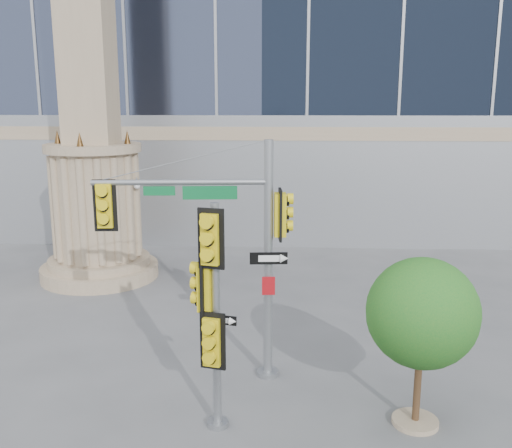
{
  "coord_description": "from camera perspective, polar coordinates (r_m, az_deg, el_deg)",
  "views": [
    {
      "loc": [
        1.03,
        -11.68,
        6.66
      ],
      "look_at": [
        0.35,
        2.0,
        3.68
      ],
      "focal_mm": 40.0,
      "sensor_mm": 36.0,
      "label": 1
    }
  ],
  "objects": [
    {
      "name": "monument",
      "position": [
        21.88,
        -16.09,
        8.82
      ],
      "size": [
        4.4,
        4.4,
        16.6
      ],
      "color": "#9C8569",
      "rests_on": "ground"
    },
    {
      "name": "street_tree",
      "position": [
        12.13,
        16.44,
        -8.94
      ],
      "size": [
        2.31,
        2.26,
        3.6
      ],
      "color": "#9C8569",
      "rests_on": "ground"
    },
    {
      "name": "main_signal_pole",
      "position": [
        13.33,
        -3.24,
        -1.06
      ],
      "size": [
        4.5,
        0.76,
        5.79
      ],
      "rotation": [
        0.0,
        0.0,
        0.08
      ],
      "color": "slate",
      "rests_on": "ground"
    },
    {
      "name": "ground",
      "position": [
        13.49,
        -1.99,
        -17.31
      ],
      "size": [
        120.0,
        120.0,
        0.0
      ],
      "primitive_type": "plane",
      "color": "#545456",
      "rests_on": "ground"
    },
    {
      "name": "secondary_signal_pole",
      "position": [
        11.37,
        -4.46,
        -7.68
      ],
      "size": [
        0.82,
        0.72,
        4.74
      ],
      "rotation": [
        0.0,
        0.0,
        -0.23
      ],
      "color": "slate",
      "rests_on": "ground"
    }
  ]
}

